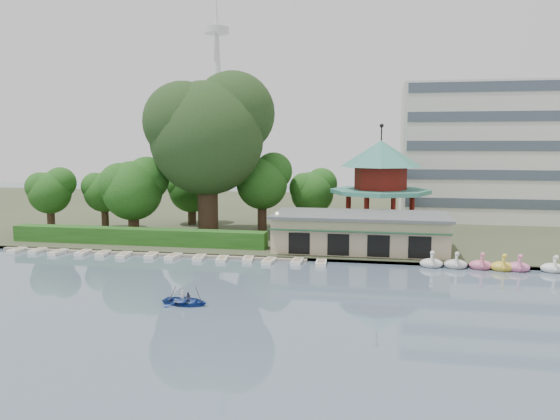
% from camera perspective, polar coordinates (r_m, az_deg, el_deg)
% --- Properties ---
extents(ground_plane, '(220.00, 220.00, 0.00)m').
position_cam_1_polar(ground_plane, '(40.20, -7.70, -10.18)').
color(ground_plane, slate).
rests_on(ground_plane, ground).
extents(shore, '(220.00, 70.00, 0.40)m').
position_cam_1_polar(shore, '(90.00, 2.76, -0.37)').
color(shore, '#424930').
rests_on(shore, ground).
extents(embankment, '(220.00, 0.60, 0.30)m').
position_cam_1_polar(embankment, '(56.31, -2.14, -4.94)').
color(embankment, gray).
rests_on(embankment, ground).
extents(dock, '(34.00, 1.60, 0.24)m').
position_cam_1_polar(dock, '(59.99, -13.44, -4.42)').
color(dock, gray).
rests_on(dock, ground).
extents(boathouse, '(18.60, 9.39, 3.90)m').
position_cam_1_polar(boathouse, '(59.18, 8.36, -2.24)').
color(boathouse, '#C3AC8C').
rests_on(boathouse, shore).
extents(pavilion, '(12.40, 12.40, 13.50)m').
position_cam_1_polar(pavilion, '(68.53, 10.46, 3.29)').
color(pavilion, '#C3AC8C').
rests_on(pavilion, shore).
extents(office_building, '(38.00, 18.00, 20.00)m').
position_cam_1_polar(office_building, '(87.82, 24.21, 5.07)').
color(office_building, silver).
rests_on(office_building, shore).
extents(broadcast_tower, '(8.00, 8.00, 96.00)m').
position_cam_1_polar(broadcast_tower, '(185.86, -6.57, 13.89)').
color(broadcast_tower, silver).
rests_on(broadcast_tower, ground).
extents(hedge, '(30.00, 2.00, 1.80)m').
position_cam_1_polar(hedge, '(63.97, -14.73, -2.67)').
color(hedge, '#255B1B').
rests_on(hedge, shore).
extents(lamp_post, '(0.36, 0.36, 4.28)m').
position_cam_1_polar(lamp_post, '(57.07, -0.31, -1.52)').
color(lamp_post, black).
rests_on(lamp_post, shore).
extents(big_tree, '(15.30, 14.26, 20.28)m').
position_cam_1_polar(big_tree, '(67.98, -7.46, 8.30)').
color(big_tree, '#3A281C').
rests_on(big_tree, shore).
extents(small_trees, '(39.13, 16.98, 10.20)m').
position_cam_1_polar(small_trees, '(72.27, -10.13, 2.44)').
color(small_trees, '#3A281C').
rests_on(small_trees, shore).
extents(swan_boats, '(21.25, 2.14, 1.92)m').
position_cam_1_polar(swan_boats, '(56.06, 25.38, -5.43)').
color(swan_boats, white).
rests_on(swan_boats, ground).
extents(moored_rowboats, '(34.44, 2.76, 0.36)m').
position_cam_1_polar(moored_rowboats, '(57.96, -12.29, -4.73)').
color(moored_rowboats, white).
rests_on(moored_rowboats, ground).
extents(rowboat_with_passengers, '(5.13, 3.94, 2.01)m').
position_cam_1_polar(rowboat_with_passengers, '(41.26, -9.85, -9.05)').
color(rowboat_with_passengers, '#244498').
rests_on(rowboat_with_passengers, ground).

